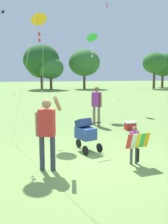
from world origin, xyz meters
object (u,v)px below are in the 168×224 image
object	(u,v)px
cooler_box	(130,126)
kite_orange_delta	(39,20)
person_red_shirt	(97,103)
kite_green_novelty	(92,38)
person_adult_flyer	(47,128)
stroller	(85,132)
child_with_butterfly_kite	(135,142)

from	to	relation	value
cooler_box	kite_orange_delta	bearing A→B (deg)	179.21
kite_orange_delta	person_red_shirt	distance (m)	4.35
kite_green_novelty	person_red_shirt	size ratio (longest dim) A/B	2.54
kite_green_novelty	cooler_box	bearing A→B (deg)	-80.07
person_adult_flyer	stroller	size ratio (longest dim) A/B	1.68
person_adult_flyer	cooler_box	xyz separation A→B (m)	(3.81, 3.98, -0.91)
child_with_butterfly_kite	kite_orange_delta	distance (m)	5.98
person_adult_flyer	kite_green_novelty	distance (m)	9.13
child_with_butterfly_kite	cooler_box	size ratio (longest dim) A/B	2.30
kite_orange_delta	kite_green_novelty	world-z (taller)	kite_orange_delta
person_red_shirt	cooler_box	size ratio (longest dim) A/B	3.97
person_adult_flyer	stroller	distance (m)	2.00
child_with_butterfly_kite	person_red_shirt	world-z (taller)	person_red_shirt
person_red_shirt	kite_orange_delta	bearing A→B (deg)	-155.55
stroller	kite_green_novelty	bearing A→B (deg)	74.39
stroller	cooler_box	bearing A→B (deg)	45.07
person_adult_flyer	cooler_box	size ratio (longest dim) A/B	4.19
kite_orange_delta	person_red_shirt	size ratio (longest dim) A/B	2.59
stroller	kite_orange_delta	world-z (taller)	kite_orange_delta
stroller	kite_orange_delta	distance (m)	4.71
kite_orange_delta	cooler_box	bearing A→B (deg)	-0.79
kite_green_novelty	person_adult_flyer	bearing A→B (deg)	-111.30
person_red_shirt	cooler_box	distance (m)	1.90
stroller	cooler_box	xyz separation A→B (m)	(2.52, 2.53, -0.43)
kite_green_novelty	child_with_butterfly_kite	bearing A→B (deg)	-95.75
kite_orange_delta	child_with_butterfly_kite	bearing A→B (deg)	-61.47
cooler_box	person_adult_flyer	bearing A→B (deg)	-133.72
child_with_butterfly_kite	kite_green_novelty	bearing A→B (deg)	84.25
person_red_shirt	cooler_box	bearing A→B (deg)	-46.25
stroller	cooler_box	size ratio (longest dim) A/B	2.49
kite_orange_delta	kite_green_novelty	xyz separation A→B (m)	(3.03, 3.94, -0.12)
stroller	person_red_shirt	bearing A→B (deg)	70.13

